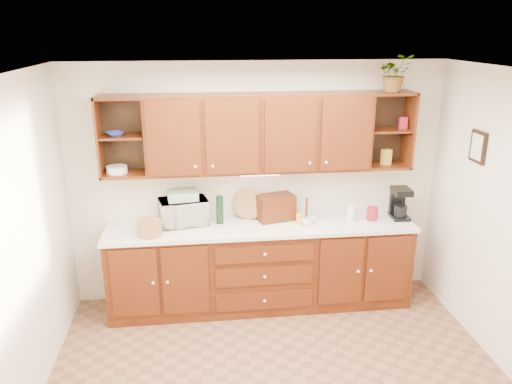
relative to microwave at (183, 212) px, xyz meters
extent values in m
plane|color=white|center=(0.80, -1.57, 1.52)|extent=(4.00, 4.00, 0.00)
plane|color=silver|center=(0.80, 0.18, 0.22)|extent=(4.00, 0.00, 4.00)
plane|color=silver|center=(-1.20, -1.57, 0.22)|extent=(0.00, 3.50, 3.50)
cube|color=#371306|center=(0.80, -0.12, -0.63)|extent=(3.20, 0.60, 0.90)
cube|color=white|center=(0.80, -0.13, -0.16)|extent=(3.24, 0.64, 0.04)
cube|color=#371306|center=(0.80, 0.01, 0.81)|extent=(2.30, 0.33, 0.80)
cube|color=black|center=(-0.57, 0.17, 0.81)|extent=(0.45, 0.02, 0.80)
cube|color=black|center=(2.18, 0.17, 0.81)|extent=(0.45, 0.02, 0.80)
cube|color=#371306|center=(-0.57, 0.01, 0.81)|extent=(0.43, 0.30, 0.02)
cube|color=#371306|center=(2.18, 0.01, 0.81)|extent=(0.43, 0.30, 0.02)
cube|color=#371306|center=(2.18, 0.01, 1.20)|extent=(0.45, 0.33, 0.03)
cube|color=white|center=(0.80, -0.04, 0.39)|extent=(0.40, 0.05, 0.02)
cube|color=black|center=(2.78, -0.67, 0.77)|extent=(0.03, 0.24, 0.30)
cylinder|color=#A27143|center=(-0.33, -0.27, -0.06)|extent=(0.33, 0.33, 0.16)
imported|color=silver|center=(0.00, 0.00, 0.00)|extent=(0.55, 0.43, 0.27)
cube|color=#CBD263|center=(0.00, 0.00, 0.18)|extent=(0.33, 0.26, 0.09)
cylinder|color=black|center=(0.38, -0.03, 0.01)|extent=(0.09, 0.09, 0.30)
cylinder|color=#A27143|center=(0.69, 0.08, -0.13)|extent=(0.34, 0.18, 0.33)
cube|color=#371306|center=(0.98, 0.02, 0.00)|extent=(0.43, 0.33, 0.27)
cylinder|color=#371306|center=(1.29, -0.13, 0.01)|extent=(0.02, 0.02, 0.28)
cylinder|color=#371306|center=(1.29, -0.13, -0.13)|extent=(0.11, 0.11, 0.02)
imported|color=white|center=(1.35, -0.10, -0.09)|extent=(0.14, 0.14, 0.08)
imported|color=white|center=(1.22, -0.09, -0.09)|extent=(0.14, 0.14, 0.08)
imported|color=white|center=(1.28, -0.21, -0.09)|extent=(0.14, 0.14, 0.08)
cylinder|color=maroon|center=(2.01, -0.12, -0.06)|extent=(0.13, 0.13, 0.14)
cylinder|color=white|center=(1.77, -0.14, -0.04)|extent=(0.10, 0.10, 0.19)
cylinder|color=gold|center=(1.22, -0.14, -0.08)|extent=(0.11, 0.11, 0.11)
cube|color=black|center=(2.32, -0.11, -0.12)|extent=(0.19, 0.25, 0.04)
cube|color=black|center=(2.32, -0.02, 0.03)|extent=(0.17, 0.06, 0.29)
cube|color=black|center=(2.32, -0.11, 0.17)|extent=(0.19, 0.25, 0.06)
cylinder|color=black|center=(2.32, -0.13, -0.04)|extent=(0.14, 0.14, 0.13)
imported|color=#2A369A|center=(-0.63, 0.00, 0.84)|extent=(0.22, 0.22, 0.04)
cylinder|color=white|center=(-0.64, 0.01, 0.48)|extent=(0.22, 0.22, 0.07)
cube|color=gold|center=(2.16, -0.01, 0.53)|extent=(0.11, 0.10, 0.16)
cube|color=maroon|center=(2.32, 0.01, 0.89)|extent=(0.10, 0.09, 0.13)
imported|color=#999999|center=(2.16, -0.05, 1.40)|extent=(0.34, 0.29, 0.37)
camera|label=1|loc=(0.17, -4.95, 1.83)|focal=35.00mm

